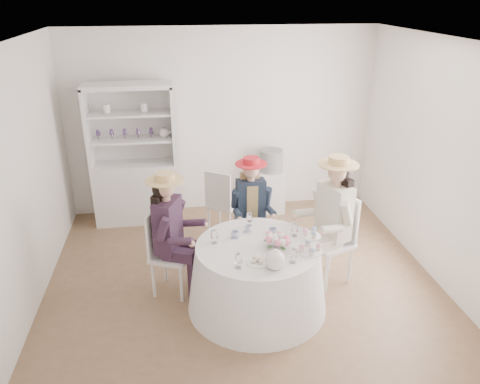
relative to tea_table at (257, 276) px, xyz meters
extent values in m
plane|color=brown|center=(-0.09, 0.58, -0.37)|extent=(4.50, 4.50, 0.00)
plane|color=white|center=(-0.09, 0.58, 2.33)|extent=(4.50, 4.50, 0.00)
plane|color=white|center=(-0.09, 2.58, 0.98)|extent=(4.50, 0.00, 4.50)
plane|color=white|center=(-0.09, -1.42, 0.98)|extent=(4.50, 0.00, 4.50)
plane|color=white|center=(-2.34, 0.58, 0.98)|extent=(0.00, 4.50, 4.50)
plane|color=white|center=(2.16, 0.58, 0.98)|extent=(0.00, 4.50, 4.50)
cone|color=white|center=(0.00, 0.00, -0.01)|extent=(1.48, 1.48, 0.72)
cylinder|color=white|center=(0.00, 0.00, 0.36)|extent=(1.28, 1.28, 0.02)
cube|color=silver|center=(-1.37, 2.27, 0.08)|extent=(1.27, 0.83, 0.89)
cube|color=silver|center=(-1.37, 2.47, 1.07)|extent=(1.12, 0.46, 1.09)
cube|color=silver|center=(-1.37, 2.27, 1.61)|extent=(1.27, 0.83, 0.06)
cube|color=silver|center=(-1.94, 2.27, 1.07)|extent=(0.19, 0.43, 1.09)
cube|color=silver|center=(-0.80, 2.27, 1.07)|extent=(0.19, 0.43, 1.09)
cube|color=silver|center=(-1.37, 2.27, 0.87)|extent=(1.18, 0.76, 0.03)
cube|color=silver|center=(-1.37, 2.27, 1.24)|extent=(1.18, 0.76, 0.03)
sphere|color=white|center=(-0.93, 2.27, 0.95)|extent=(0.14, 0.14, 0.14)
cube|color=silver|center=(0.62, 2.33, -0.05)|extent=(0.45, 0.45, 0.63)
cylinder|color=black|center=(0.62, 2.33, 0.43)|extent=(0.43, 0.43, 0.33)
cube|color=silver|center=(-0.89, 0.39, 0.09)|extent=(0.53, 0.53, 0.04)
cylinder|color=silver|center=(-0.80, 0.18, -0.14)|extent=(0.04, 0.04, 0.45)
cylinder|color=silver|center=(-0.67, 0.48, -0.14)|extent=(0.04, 0.04, 0.45)
cylinder|color=silver|center=(-1.10, 0.31, -0.14)|extent=(0.04, 0.04, 0.45)
cylinder|color=silver|center=(-0.98, 0.61, -0.14)|extent=(0.04, 0.04, 0.45)
cube|color=silver|center=(-1.06, 0.47, 0.37)|extent=(0.18, 0.37, 0.51)
cube|color=black|center=(-0.91, 0.40, 0.47)|extent=(0.33, 0.42, 0.59)
cube|color=black|center=(-0.81, 0.26, 0.17)|extent=(0.37, 0.26, 0.12)
cylinder|color=black|center=(-0.68, 0.21, -0.13)|extent=(0.10, 0.10, 0.47)
cylinder|color=black|center=(-0.95, 0.19, 0.54)|extent=(0.20, 0.15, 0.28)
cube|color=black|center=(-0.74, 0.43, 0.17)|extent=(0.37, 0.26, 0.12)
cylinder|color=black|center=(-0.61, 0.38, -0.13)|extent=(0.10, 0.10, 0.47)
cylinder|color=black|center=(-0.79, 0.58, 0.54)|extent=(0.20, 0.15, 0.28)
cylinder|color=#D8A889|center=(-0.91, 0.40, 0.78)|extent=(0.09, 0.09, 0.08)
sphere|color=#D8A889|center=(-0.91, 0.40, 0.90)|extent=(0.19, 0.19, 0.19)
sphere|color=black|center=(-0.95, 0.42, 0.88)|extent=(0.19, 0.19, 0.19)
cube|color=black|center=(-0.98, 0.43, 0.64)|extent=(0.17, 0.26, 0.39)
cylinder|color=tan|center=(-0.91, 0.40, 0.99)|extent=(0.41, 0.41, 0.01)
cylinder|color=tan|center=(-0.91, 0.40, 1.03)|extent=(0.20, 0.20, 0.08)
cube|color=silver|center=(0.09, 0.97, 0.06)|extent=(0.40, 0.40, 0.04)
cylinder|color=silver|center=(-0.06, 0.81, -0.16)|extent=(0.03, 0.03, 0.42)
cylinder|color=silver|center=(0.25, 0.82, -0.16)|extent=(0.03, 0.03, 0.42)
cylinder|color=silver|center=(-0.07, 1.11, -0.16)|extent=(0.03, 0.03, 0.42)
cylinder|color=silver|center=(0.23, 1.13, -0.16)|extent=(0.03, 0.03, 0.42)
cube|color=silver|center=(0.08, 1.14, 0.32)|extent=(0.36, 0.05, 0.48)
cube|color=#1A2535|center=(0.09, 0.99, 0.42)|extent=(0.35, 0.21, 0.55)
cube|color=tan|center=(0.09, 0.99, 0.42)|extent=(0.14, 0.22, 0.48)
cube|color=#1A2535|center=(0.01, 0.85, 0.14)|extent=(0.14, 0.33, 0.11)
cylinder|color=#1A2535|center=(0.02, 0.72, -0.15)|extent=(0.10, 0.10, 0.44)
cylinder|color=#1A2535|center=(-0.11, 0.94, 0.48)|extent=(0.09, 0.17, 0.26)
cube|color=#1A2535|center=(0.18, 0.86, 0.14)|extent=(0.14, 0.33, 0.11)
cylinder|color=#1A2535|center=(0.19, 0.72, -0.15)|extent=(0.10, 0.10, 0.44)
cylinder|color=#1A2535|center=(0.29, 0.96, 0.48)|extent=(0.09, 0.17, 0.26)
cylinder|color=#D8A889|center=(0.09, 0.99, 0.71)|extent=(0.09, 0.09, 0.08)
sphere|color=#D8A889|center=(0.09, 0.99, 0.82)|extent=(0.18, 0.18, 0.18)
sphere|color=tan|center=(0.09, 1.03, 0.80)|extent=(0.18, 0.18, 0.18)
cube|color=tan|center=(0.08, 1.06, 0.58)|extent=(0.23, 0.09, 0.36)
cylinder|color=red|center=(0.09, 0.99, 0.90)|extent=(0.38, 0.38, 0.01)
cylinder|color=red|center=(0.09, 0.99, 0.94)|extent=(0.19, 0.19, 0.08)
cube|color=silver|center=(0.90, 0.36, 0.12)|extent=(0.57, 0.57, 0.04)
cylinder|color=silver|center=(0.68, 0.45, -0.13)|extent=(0.04, 0.04, 0.48)
cylinder|color=silver|center=(0.81, 0.13, -0.13)|extent=(0.04, 0.04, 0.48)
cylinder|color=silver|center=(1.00, 0.58, -0.13)|extent=(0.04, 0.04, 0.48)
cylinder|color=silver|center=(1.13, 0.26, -0.13)|extent=(0.04, 0.04, 0.48)
cube|color=silver|center=(1.08, 0.43, 0.42)|extent=(0.19, 0.39, 0.54)
cube|color=beige|center=(0.92, 0.36, 0.53)|extent=(0.35, 0.45, 0.63)
cube|color=beige|center=(0.75, 0.39, 0.21)|extent=(0.40, 0.27, 0.13)
cylinder|color=beige|center=(0.61, 0.34, -0.12)|extent=(0.11, 0.11, 0.50)
cylinder|color=beige|center=(0.80, 0.55, 0.60)|extent=(0.21, 0.16, 0.30)
cube|color=beige|center=(0.82, 0.21, 0.21)|extent=(0.40, 0.27, 0.13)
cylinder|color=beige|center=(0.68, 0.15, -0.12)|extent=(0.11, 0.11, 0.50)
cylinder|color=beige|center=(0.97, 0.14, 0.60)|extent=(0.21, 0.16, 0.30)
cylinder|color=#D8A889|center=(0.92, 0.36, 0.86)|extent=(0.10, 0.10, 0.09)
sphere|color=#D8A889|center=(0.92, 0.36, 0.98)|extent=(0.21, 0.21, 0.21)
sphere|color=black|center=(0.97, 0.38, 0.97)|extent=(0.21, 0.21, 0.21)
cube|color=black|center=(1.00, 0.40, 0.71)|extent=(0.18, 0.27, 0.41)
cylinder|color=tan|center=(0.92, 0.36, 1.08)|extent=(0.44, 0.44, 0.01)
cylinder|color=tan|center=(0.92, 0.36, 1.12)|extent=(0.22, 0.22, 0.09)
cube|color=silver|center=(-0.16, 1.68, 0.08)|extent=(0.55, 0.55, 0.04)
cylinder|color=silver|center=(0.06, 1.73, -0.15)|extent=(0.04, 0.04, 0.44)
cylinder|color=silver|center=(-0.21, 1.90, -0.15)|extent=(0.04, 0.04, 0.44)
cylinder|color=silver|center=(-0.12, 1.47, -0.15)|extent=(0.04, 0.04, 0.44)
cylinder|color=silver|center=(-0.38, 1.64, -0.15)|extent=(0.04, 0.04, 0.44)
cube|color=silver|center=(-0.26, 1.53, 0.35)|extent=(0.33, 0.23, 0.50)
imported|color=white|center=(-0.21, 0.20, 0.40)|extent=(0.10, 0.10, 0.07)
imported|color=white|center=(-0.06, 0.31, 0.40)|extent=(0.07, 0.07, 0.06)
imported|color=white|center=(0.20, 0.21, 0.40)|extent=(0.09, 0.09, 0.07)
imported|color=white|center=(0.21, 0.00, 0.40)|extent=(0.26, 0.26, 0.05)
sphere|color=pink|center=(0.25, -0.07, 0.47)|extent=(0.07, 0.07, 0.07)
sphere|color=white|center=(0.24, -0.03, 0.47)|extent=(0.07, 0.07, 0.07)
sphere|color=pink|center=(0.21, -0.01, 0.47)|extent=(0.07, 0.07, 0.07)
sphere|color=white|center=(0.18, 0.00, 0.47)|extent=(0.07, 0.07, 0.07)
sphere|color=pink|center=(0.15, -0.02, 0.47)|extent=(0.07, 0.07, 0.07)
sphere|color=white|center=(0.13, -0.05, 0.47)|extent=(0.07, 0.07, 0.07)
sphere|color=pink|center=(0.13, -0.08, 0.47)|extent=(0.07, 0.07, 0.07)
sphere|color=white|center=(0.15, -0.11, 0.47)|extent=(0.07, 0.07, 0.07)
sphere|color=pink|center=(0.18, -0.13, 0.47)|extent=(0.07, 0.07, 0.07)
sphere|color=white|center=(0.21, -0.12, 0.47)|extent=(0.07, 0.07, 0.07)
sphere|color=pink|center=(0.24, -0.10, 0.47)|extent=(0.07, 0.07, 0.07)
sphere|color=white|center=(0.09, -0.43, 0.46)|extent=(0.19, 0.19, 0.19)
cylinder|color=white|center=(0.21, -0.43, 0.47)|extent=(0.11, 0.03, 0.09)
cylinder|color=white|center=(0.09, -0.43, 0.55)|extent=(0.04, 0.04, 0.02)
cylinder|color=white|center=(-0.05, -0.31, 0.38)|extent=(0.23, 0.23, 0.01)
cube|color=beige|center=(-0.10, -0.33, 0.40)|extent=(0.05, 0.04, 0.03)
cube|color=beige|center=(-0.05, -0.31, 0.41)|extent=(0.06, 0.05, 0.03)
cube|color=beige|center=(-0.01, -0.29, 0.40)|extent=(0.06, 0.06, 0.03)
cube|color=beige|center=(-0.07, -0.27, 0.41)|extent=(0.06, 0.06, 0.03)
cube|color=beige|center=(-0.03, -0.34, 0.40)|extent=(0.06, 0.06, 0.03)
cylinder|color=white|center=(0.50, -0.18, 0.38)|extent=(0.26, 0.26, 0.01)
cylinder|color=white|center=(0.50, -0.18, 0.46)|extent=(0.02, 0.02, 0.18)
cylinder|color=white|center=(0.50, -0.18, 0.55)|extent=(0.20, 0.20, 0.01)
camera|label=1|loc=(-0.77, -4.10, 2.79)|focal=35.00mm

